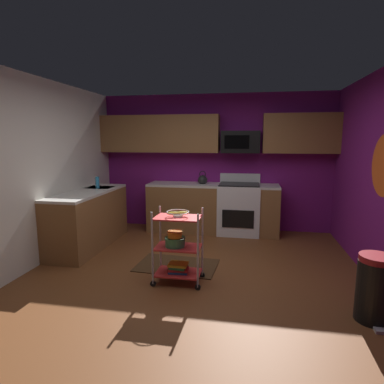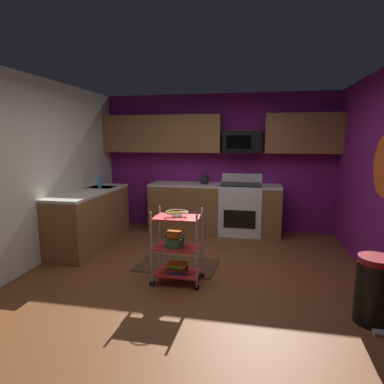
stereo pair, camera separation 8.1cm
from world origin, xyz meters
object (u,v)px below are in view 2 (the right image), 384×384
at_px(rolling_cart, 177,247).
at_px(trash_can, 374,290).
at_px(fruit_bowl, 177,213).
at_px(mixing_bowl_small, 174,234).
at_px(dish_soap_bottle, 99,182).
at_px(microwave, 242,142).
at_px(kettle, 204,180).
at_px(mixing_bowl_large, 174,241).
at_px(oven_range, 241,208).
at_px(book_stack, 178,267).

xyz_separation_m(rolling_cart, trash_can, (2.06, -0.50, -0.12)).
xyz_separation_m(fruit_bowl, trash_can, (2.06, -0.50, -0.55)).
relative_size(mixing_bowl_small, dish_soap_bottle, 0.91).
height_order(microwave, kettle, microwave).
bearing_deg(kettle, mixing_bowl_small, -89.94).
distance_m(fruit_bowl, mixing_bowl_large, 0.36).
distance_m(fruit_bowl, mixing_bowl_small, 0.26).
bearing_deg(trash_can, fruit_bowl, 166.41).
distance_m(oven_range, kettle, 0.86).
bearing_deg(dish_soap_bottle, mixing_bowl_small, -40.03).
distance_m(microwave, book_stack, 2.89).
height_order(oven_range, mixing_bowl_large, oven_range).
relative_size(book_stack, trash_can, 0.39).
xyz_separation_m(rolling_cart, book_stack, (0.00, 0.00, -0.27)).
height_order(mixing_bowl_large, book_stack, mixing_bowl_large).
height_order(rolling_cart, mixing_bowl_large, rolling_cart).
bearing_deg(oven_range, fruit_bowl, -105.88).
bearing_deg(mixing_bowl_small, book_stack, 28.03).
relative_size(oven_range, mixing_bowl_large, 4.37).
xyz_separation_m(mixing_bowl_large, dish_soap_bottle, (-1.69, 1.40, 0.50)).
bearing_deg(mixing_bowl_large, kettle, 90.03).
distance_m(microwave, dish_soap_bottle, 2.65).
bearing_deg(book_stack, oven_range, 74.12).
bearing_deg(mixing_bowl_large, trash_can, -13.35).
xyz_separation_m(rolling_cart, dish_soap_bottle, (-1.72, 1.40, 0.57)).
distance_m(oven_range, trash_can, 3.11).
xyz_separation_m(fruit_bowl, mixing_bowl_small, (-0.04, -0.02, -0.26)).
height_order(rolling_cart, fruit_bowl, rolling_cart).
distance_m(oven_range, dish_soap_bottle, 2.58).
relative_size(microwave, book_stack, 2.71).
xyz_separation_m(microwave, rolling_cart, (-0.65, -2.38, -1.25)).
distance_m(mixing_bowl_large, dish_soap_bottle, 2.25).
height_order(microwave, fruit_bowl, microwave).
bearing_deg(kettle, microwave, 9.01).
bearing_deg(dish_soap_bottle, book_stack, -39.06).
height_order(oven_range, rolling_cart, oven_range).
height_order(book_stack, trash_can, trash_can).
relative_size(oven_range, rolling_cart, 1.20).
distance_m(oven_range, rolling_cart, 2.36).
xyz_separation_m(rolling_cart, mixing_bowl_large, (-0.04, 0.00, 0.07)).
relative_size(kettle, trash_can, 0.40).
distance_m(mixing_bowl_large, trash_can, 2.16).
bearing_deg(oven_range, book_stack, -105.88).
height_order(fruit_bowl, kettle, kettle).
bearing_deg(dish_soap_bottle, rolling_cart, -39.06).
height_order(mixing_bowl_large, trash_can, trash_can).
xyz_separation_m(mixing_bowl_small, kettle, (-0.00, 2.29, 0.38)).
bearing_deg(microwave, mixing_bowl_small, -105.88).
xyz_separation_m(kettle, trash_can, (2.09, -2.77, -0.67)).
xyz_separation_m(mixing_bowl_small, book_stack, (0.04, 0.02, -0.43)).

